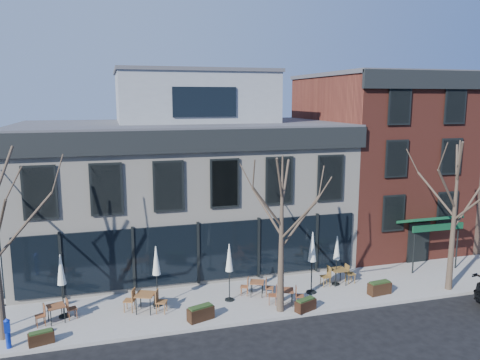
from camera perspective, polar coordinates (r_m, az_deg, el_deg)
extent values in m
plane|color=black|center=(24.71, -5.08, -12.95)|extent=(120.00, 120.00, 0.00)
cube|color=gray|center=(23.55, 3.96, -13.93)|extent=(33.50, 4.70, 0.15)
cube|color=beige|center=(28.26, -7.10, -1.56)|extent=(18.00, 10.00, 8.00)
cube|color=#47474C|center=(27.75, -7.28, 6.66)|extent=(18.30, 10.30, 0.30)
cube|color=black|center=(22.75, -5.32, 4.74)|extent=(18.30, 0.25, 1.10)
cube|color=black|center=(27.92, -26.16, 4.73)|extent=(0.25, 10.30, 1.10)
cube|color=black|center=(23.98, -5.12, -8.82)|extent=(17.20, 0.12, 3.00)
cube|color=black|center=(27.93, -25.51, -7.05)|extent=(0.12, 7.50, 3.00)
cube|color=gray|center=(28.85, -5.66, 9.90)|extent=(9.00, 6.50, 3.00)
cube|color=maroon|center=(32.56, 16.09, 2.32)|extent=(8.00, 10.00, 11.00)
cube|color=#47474C|center=(32.34, 16.57, 12.11)|extent=(8.20, 10.20, 0.25)
cube|color=black|center=(28.11, 22.18, 11.27)|extent=(8.20, 0.25, 1.00)
cube|color=#0D3B21|center=(28.32, 22.07, -4.48)|extent=(3.20, 1.66, 0.67)
cube|color=black|center=(29.36, 20.90, -7.25)|extent=(1.40, 0.10, 2.50)
cylinder|color=#382B21|center=(20.27, -24.79, -5.02)|extent=(2.23, 0.50, 2.48)
cylinder|color=#382B21|center=(19.19, -27.21, -4.87)|extent=(1.03, 2.04, 2.28)
cone|color=#382B21|center=(20.68, 5.07, -6.74)|extent=(0.34, 0.34, 7.04)
cylinder|color=#382B21|center=(21.04, 7.36, -5.06)|extent=(2.00, 0.46, 2.21)
cylinder|color=#382B21|center=(21.09, 3.26, -3.81)|extent=(0.93, 1.84, 1.91)
cylinder|color=#382B21|center=(19.83, 3.39, -3.34)|extent=(1.61, 0.68, 1.97)
cylinder|color=#382B21|center=(19.84, 7.07, -4.99)|extent=(0.93, 1.83, 2.03)
cone|color=#382B21|center=(25.19, 24.64, -4.07)|extent=(0.34, 0.34, 7.48)
cylinder|color=#382B21|center=(25.86, 26.18, -2.62)|extent=(2.12, 0.48, 2.35)
cylinder|color=#382B21|center=(25.40, 22.74, -1.58)|extent=(0.98, 1.94, 2.03)
cylinder|color=#382B21|center=(24.17, 23.89, -1.04)|extent=(1.71, 0.71, 2.09)
cylinder|color=#382B21|center=(24.62, 26.91, -2.43)|extent=(0.98, 1.94, 2.16)
cylinder|color=#0D28AC|center=(20.86, -26.40, -17.07)|extent=(0.19, 0.19, 0.65)
cube|color=#0D28AC|center=(20.62, -26.52, -15.68)|extent=(0.22, 0.19, 0.47)
cone|color=#0D28AC|center=(20.51, -26.58, -14.97)|extent=(0.24, 0.24, 0.11)
cube|color=brown|center=(22.03, -21.54, -14.11)|extent=(0.87, 0.87, 0.04)
cylinder|color=black|center=(21.89, -22.05, -15.36)|extent=(0.04, 0.04, 0.71)
cylinder|color=black|center=(21.98, -20.59, -15.15)|extent=(0.04, 0.04, 0.71)
cylinder|color=black|center=(22.39, -22.34, -14.80)|extent=(0.04, 0.04, 0.71)
cylinder|color=black|center=(22.48, -20.91, -14.60)|extent=(0.04, 0.04, 0.71)
cube|color=brown|center=(21.84, -11.50, -13.50)|extent=(1.03, 1.03, 0.05)
cylinder|color=black|center=(21.82, -12.54, -14.77)|extent=(0.05, 0.05, 0.82)
cylinder|color=black|center=(21.64, -10.89, -14.92)|extent=(0.05, 0.05, 0.82)
cylinder|color=black|center=(22.37, -12.02, -14.11)|extent=(0.05, 0.05, 0.82)
cylinder|color=black|center=(22.20, -10.41, -14.25)|extent=(0.05, 0.05, 0.82)
cube|color=brown|center=(23.12, 2.08, -12.32)|extent=(0.86, 0.86, 0.04)
cylinder|color=black|center=(23.03, 1.35, -13.35)|extent=(0.04, 0.04, 0.68)
cylinder|color=black|center=(22.99, 2.70, -13.40)|extent=(0.04, 0.04, 0.68)
cylinder|color=black|center=(23.52, 1.47, -12.84)|extent=(0.04, 0.04, 0.68)
cylinder|color=black|center=(23.48, 2.79, -12.89)|extent=(0.04, 0.04, 0.68)
cube|color=brown|center=(22.28, 5.65, -13.21)|extent=(0.86, 0.86, 0.04)
cylinder|color=black|center=(22.17, 4.94, -14.33)|extent=(0.04, 0.04, 0.69)
cylinder|color=black|center=(22.18, 6.38, -14.33)|extent=(0.04, 0.04, 0.69)
cylinder|color=black|center=(22.66, 4.92, -13.77)|extent=(0.04, 0.04, 0.69)
cylinder|color=black|center=(22.68, 6.32, -13.77)|extent=(0.04, 0.04, 0.69)
cube|color=brown|center=(24.89, 11.88, -10.62)|extent=(0.77, 0.77, 0.04)
cylinder|color=black|center=(24.64, 11.55, -11.82)|extent=(0.04, 0.04, 0.78)
cylinder|color=black|center=(24.92, 12.81, -11.62)|extent=(0.04, 0.04, 0.78)
cylinder|color=black|center=(25.15, 10.89, -11.35)|extent=(0.04, 0.04, 0.78)
cylinder|color=black|center=(25.42, 12.14, -11.16)|extent=(0.04, 0.04, 0.78)
cylinder|color=black|center=(22.68, -20.65, -15.25)|extent=(0.46, 0.46, 0.06)
cylinder|color=black|center=(22.24, -20.82, -12.66)|extent=(0.05, 0.05, 2.28)
cone|color=silver|center=(21.88, -20.99, -10.15)|extent=(0.37, 0.37, 1.35)
cylinder|color=black|center=(22.69, -10.02, -14.73)|extent=(0.45, 0.45, 0.06)
cylinder|color=black|center=(22.26, -10.11, -12.14)|extent=(0.05, 0.05, 2.27)
cone|color=silver|center=(21.89, -10.19, -9.63)|extent=(0.37, 0.37, 1.34)
cylinder|color=black|center=(22.86, -1.30, -14.38)|extent=(0.44, 0.44, 0.06)
cylinder|color=black|center=(22.44, -1.31, -11.86)|extent=(0.05, 0.05, 2.22)
cone|color=silver|center=(22.09, -1.32, -9.43)|extent=(0.36, 0.36, 1.31)
cylinder|color=black|center=(23.92, 8.66, -13.35)|extent=(0.50, 0.50, 0.07)
cylinder|color=black|center=(23.47, 8.74, -10.64)|extent=(0.06, 0.06, 2.48)
cone|color=silver|center=(23.10, 8.82, -8.02)|extent=(0.41, 0.41, 1.47)
cylinder|color=black|center=(25.09, 11.58, -12.32)|extent=(0.41, 0.41, 0.06)
cylinder|color=black|center=(24.73, 11.66, -10.15)|extent=(0.05, 0.05, 2.07)
cone|color=#B7BEB1|center=(24.43, 11.74, -8.08)|extent=(0.34, 0.34, 1.22)
cube|color=black|center=(20.69, -23.07, -17.32)|extent=(1.01, 0.60, 0.47)
cube|color=#1E3314|center=(20.58, -23.12, -16.69)|extent=(0.90, 0.51, 0.08)
cube|color=black|center=(21.02, -4.81, -15.92)|extent=(1.23, 0.80, 0.57)
cube|color=#1E3314|center=(20.89, -4.83, -15.16)|extent=(1.10, 0.68, 0.09)
cube|color=black|center=(21.98, 7.99, -14.89)|extent=(1.08, 0.74, 0.50)
cube|color=#1E3314|center=(21.86, 8.01, -14.24)|extent=(0.96, 0.63, 0.08)
cube|color=black|center=(24.40, 16.63, -12.54)|extent=(1.19, 0.60, 0.57)
cube|color=#1E3314|center=(24.28, 16.67, -11.87)|extent=(1.07, 0.49, 0.09)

